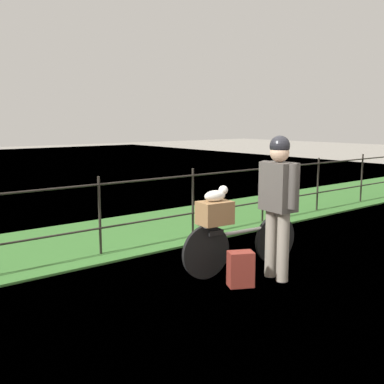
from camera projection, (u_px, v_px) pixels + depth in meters
The scene contains 8 objects.
ground_plane at pixel (253, 285), 5.15m from camera, with size 60.00×60.00×0.00m, color gray.
grass_strip at pixel (123, 234), 7.39m from camera, with size 27.00×2.40×0.03m, color #38702D.
iron_fence at pixel (150, 204), 6.68m from camera, with size 18.04×0.04×1.10m.
bicycle_main at pixel (241, 244), 5.59m from camera, with size 1.73×0.26×0.64m.
wooden_crate at pixel (215, 213), 5.31m from camera, with size 0.39×0.27×0.27m, color olive.
terrier_dog at pixel (217, 195), 5.29m from camera, with size 0.32×0.17×0.18m.
cyclist_person at pixel (278, 195), 5.21m from camera, with size 0.30×0.54×1.68m.
backpack_on_paving at pixel (241, 269), 5.08m from camera, with size 0.28×0.18×0.40m, color maroon.
Camera 1 is at (-3.63, -3.40, 1.85)m, focal length 42.40 mm.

